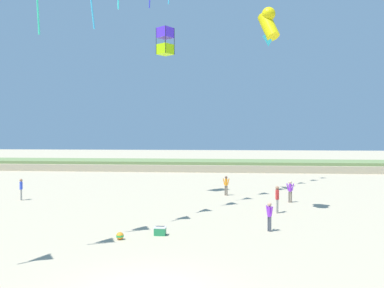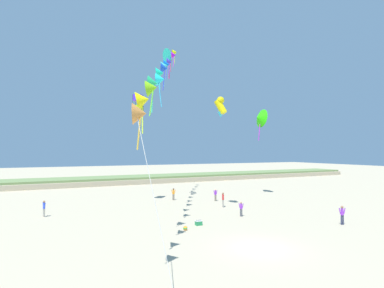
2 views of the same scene
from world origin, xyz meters
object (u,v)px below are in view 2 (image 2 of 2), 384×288
object	(u,v)px
large_kite_outer_drift	(169,56)
large_kite_mid_trail	(259,118)
person_near_left	(241,208)
person_far_center	(44,207)
person_mid_center	(342,214)
person_far_left	(215,194)
beach_cooler	(199,223)
person_near_right	(223,199)
large_kite_low_lead	(138,103)
beach_ball	(185,228)
large_kite_high_solo	(221,106)
person_far_right	(173,193)

from	to	relation	value
large_kite_outer_drift	large_kite_mid_trail	bearing A→B (deg)	-4.73
person_near_left	person_far_center	bearing A→B (deg)	155.12
person_mid_center	person_far_center	xyz separation A→B (m)	(-24.00, 14.97, -0.03)
person_far_left	large_kite_mid_trail	xyz separation A→B (m)	(8.48, 1.57, 10.59)
person_mid_center	beach_cooler	world-z (taller)	person_mid_center
person_near_right	large_kite_low_lead	distance (m)	15.83
beach_cooler	person_mid_center	bearing A→B (deg)	-24.76
large_kite_low_lead	large_kite_mid_trail	size ratio (longest dim) A/B	0.45
beach_ball	large_kite_high_solo	bearing A→B (deg)	42.16
large_kite_low_lead	person_near_left	bearing A→B (deg)	-58.24
person_near_right	person_far_center	world-z (taller)	person_near_right
large_kite_mid_trail	large_kite_high_solo	distance (m)	12.26
person_far_center	beach_ball	xyz separation A→B (m)	(10.64, -10.62, -0.76)
large_kite_low_lead	beach_ball	distance (m)	18.88
person_mid_center	large_kite_mid_trail	size ratio (longest dim) A/B	0.35
person_far_right	person_far_center	distance (m)	15.96
person_mid_center	large_kite_mid_trail	world-z (taller)	large_kite_mid_trail
person_near_right	large_kite_outer_drift	bearing A→B (deg)	120.77
person_mid_center	person_far_left	size ratio (longest dim) A/B	1.05
large_kite_mid_trail	beach_cooler	xyz separation A→B (m)	(-16.28, -12.09, -11.30)
person_far_right	beach_cooler	bearing A→B (deg)	-102.79
beach_cooler	person_far_right	bearing A→B (deg)	77.21
person_mid_center	large_kite_outer_drift	size ratio (longest dim) A/B	0.42
person_far_center	beach_ball	distance (m)	15.06
large_kite_low_lead	beach_cooler	world-z (taller)	large_kite_low_lead
person_far_center	large_kite_mid_trail	bearing A→B (deg)	4.94
person_mid_center	large_kite_high_solo	distance (m)	16.55
large_kite_low_lead	large_kite_outer_drift	distance (m)	7.82
large_kite_high_solo	person_far_right	bearing A→B (deg)	109.10
person_mid_center	large_kite_low_lead	distance (m)	25.73
person_near_left	large_kite_outer_drift	xyz separation A→B (m)	(-3.17, 11.91, 18.35)
beach_cooler	beach_ball	distance (m)	2.02
person_near_right	person_far_right	distance (m)	7.94
person_mid_center	large_kite_low_lead	world-z (taller)	large_kite_low_lead
person_far_left	beach_ball	world-z (taller)	person_far_left
person_far_left	person_far_center	bearing A→B (deg)	-177.42
person_mid_center	person_far_left	world-z (taller)	person_mid_center
person_near_left	beach_cooler	distance (m)	5.65
large_kite_outer_drift	beach_cooler	world-z (taller)	large_kite_outer_drift
person_far_center	beach_ball	size ratio (longest dim) A/B	4.52
large_kite_mid_trail	beach_ball	size ratio (longest dim) A/B	13.35
person_far_left	person_far_center	distance (m)	20.21
person_far_right	person_mid_center	bearing A→B (deg)	-65.70
large_kite_mid_trail	person_near_right	bearing A→B (deg)	-149.79
large_kite_mid_trail	large_kite_outer_drift	distance (m)	16.01
beach_ball	person_far_center	bearing A→B (deg)	135.06
person_far_left	large_kite_mid_trail	bearing A→B (deg)	10.49
person_near_left	large_kite_outer_drift	world-z (taller)	large_kite_outer_drift
person_mid_center	large_kite_mid_trail	bearing A→B (deg)	75.03
person_near_right	beach_ball	xyz separation A→B (m)	(-8.15, -7.35, -0.82)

